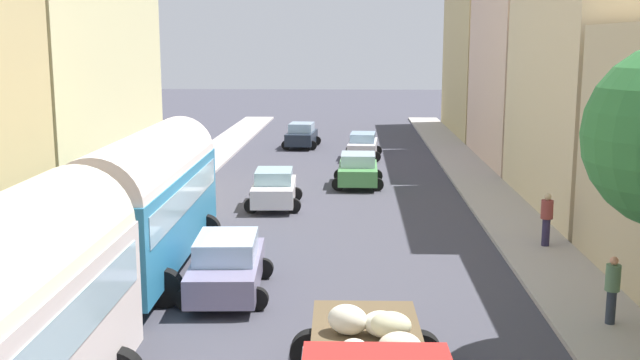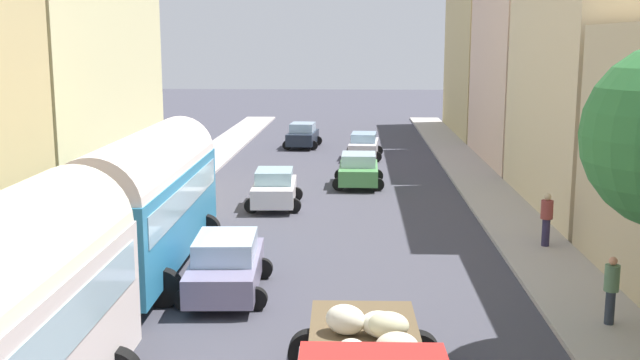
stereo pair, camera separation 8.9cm
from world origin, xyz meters
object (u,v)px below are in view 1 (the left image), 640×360
at_px(pedestrian_0, 547,218).
at_px(pedestrian_2, 612,288).
at_px(car_0, 358,170).
at_px(parked_bus_1, 148,195).
at_px(car_4, 302,135).
at_px(car_2, 227,265).
at_px(car_1, 363,146).
at_px(car_3, 274,188).

bearing_deg(pedestrian_0, pedestrian_2, -91.53).
bearing_deg(pedestrian_2, car_0, 108.33).
relative_size(parked_bus_1, car_0, 2.61).
height_order(pedestrian_0, pedestrian_2, pedestrian_0).
distance_m(car_0, car_4, 13.63).
bearing_deg(car_2, parked_bus_1, 143.28).
height_order(car_4, pedestrian_0, pedestrian_0).
distance_m(car_0, pedestrian_2, 18.90).
height_order(parked_bus_1, pedestrian_2, parked_bus_1).
xyz_separation_m(parked_bus_1, car_1, (6.56, 22.45, -1.56)).
xyz_separation_m(parked_bus_1, pedestrian_0, (12.38, 2.89, -1.24)).
distance_m(parked_bus_1, car_1, 23.44).
relative_size(car_2, pedestrian_0, 2.27).
bearing_deg(car_1, car_4, 130.91).
distance_m(car_0, car_3, 5.93).
relative_size(car_0, car_1, 0.93).
distance_m(car_0, pedestrian_0, 12.54).
distance_m(car_2, pedestrian_0, 10.88).
bearing_deg(car_4, car_3, -89.60).
relative_size(car_0, car_4, 0.99).
distance_m(car_1, car_2, 24.74).
bearing_deg(pedestrian_0, car_2, -153.43).
height_order(car_0, pedestrian_2, pedestrian_2).
height_order(parked_bus_1, pedestrian_0, parked_bus_1).
xyz_separation_m(parked_bus_1, car_0, (6.25, 13.82, -1.54)).
height_order(car_1, car_2, car_2).
bearing_deg(car_3, pedestrian_0, -32.54).
xyz_separation_m(car_0, car_3, (-3.48, -4.80, 0.00)).
bearing_deg(parked_bus_1, car_2, -36.72).
distance_m(parked_bus_1, car_3, 9.56).
height_order(car_4, pedestrian_2, pedestrian_2).
bearing_deg(parked_bus_1, car_3, 72.94).
relative_size(parked_bus_1, car_2, 2.31).
height_order(car_0, car_3, car_3).
bearing_deg(car_0, car_4, 105.34).
distance_m(car_4, pedestrian_2, 32.53).
height_order(car_1, car_4, car_4).
xyz_separation_m(parked_bus_1, car_2, (2.65, -1.98, -1.52)).
bearing_deg(car_3, car_1, 74.23).
xyz_separation_m(parked_bus_1, car_4, (2.64, 26.97, -1.53)).
bearing_deg(car_4, car_1, -49.09).
distance_m(car_4, pedestrian_0, 25.98).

